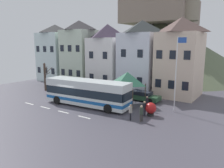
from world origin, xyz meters
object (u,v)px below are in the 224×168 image
Objects in this scene: parked_car_00 at (142,96)px; harbour_buoy at (151,108)px; parked_car_01 at (64,83)px; bare_tree_00 at (45,77)px; bus_shelter at (127,78)px; pedestrian_01 at (144,108)px; townhouse_00 at (56,53)px; hilltop_castle at (159,45)px; public_bench at (139,97)px; parked_car_02 at (86,87)px; pedestrian_03 at (141,112)px; pedestrian_00 at (147,103)px; flagpole at (177,70)px; townhouse_03 at (141,56)px; townhouse_01 at (80,53)px; transit_bus at (87,93)px; townhouse_04 at (180,58)px; townhouse_02 at (108,56)px; pedestrian_02 at (131,111)px.

harbour_buoy is at bearing -54.08° from parked_car_00.
parked_car_01 is (-15.01, 0.45, 0.04)m from parked_car_00.
bare_tree_00 is at bearing -166.66° from parked_car_00.
bus_shelter is 2.55× the size of pedestrian_01.
parked_car_00 is at bearing -12.69° from townhouse_00.
pedestrian_01 is (11.40, -31.96, -6.18)m from hilltop_castle.
public_bench is at bearing 10.29° from bare_tree_00.
parked_car_02 is 15.11m from pedestrian_03.
flagpole reaches higher than pedestrian_00.
public_bench is (9.44, -0.50, -0.22)m from parked_car_02.
pedestrian_01 is at bearing -61.72° from townhouse_03.
hilltop_castle is 27.61m from parked_car_01.
hilltop_castle reaches higher than parked_car_00.
harbour_buoy is (3.43, -5.10, 0.16)m from parked_car_00.
pedestrian_03 is (6.27, -12.44, -4.43)m from townhouse_03.
pedestrian_01 is (12.66, -5.58, 0.13)m from parked_car_02.
townhouse_01 reaches higher than pedestrian_00.
public_bench is at bearing -18.63° from townhouse_01.
public_bench is 15.42m from bare_tree_00.
parked_car_01 is (-10.63, 6.41, -0.92)m from transit_bus.
parked_car_00 is at bearing 49.36° from transit_bus.
bare_tree_00 is at bearing 178.29° from pedestrian_00.
pedestrian_00 is at bearing -1.71° from bare_tree_00.
bus_shelter is 2.43× the size of pedestrian_03.
public_bench is at bearing 129.14° from pedestrian_00.
parked_car_02 is at bearing 158.34° from harbour_buoy.
townhouse_00 is at bearing -179.24° from townhouse_04.
pedestrian_01 is at bearing -22.85° from townhouse_00.
townhouse_02 is at bearing -174.80° from townhouse_03.
flagpole is (2.76, 1.12, 3.76)m from pedestrian_00.
harbour_buoy reaches higher than parked_car_01.
townhouse_04 is 2.46× the size of bare_tree_00.
public_bench is (14.67, -0.80, -0.18)m from parked_car_01.
townhouse_01 is 19.76m from pedestrian_00.
bus_shelter is at bearing 159.56° from pedestrian_00.
townhouse_04 is 7.70m from parked_car_00.
pedestrian_03 is (24.95, -12.07, -4.54)m from townhouse_00.
pedestrian_00 is at bearing -94.79° from townhouse_04.
parked_car_02 is 2.86× the size of pedestrian_01.
parked_car_00 is at bearing 115.32° from pedestrian_03.
townhouse_04 is 2.39× the size of parked_car_00.
parked_car_00 is at bearing 46.44° from public_bench.
pedestrian_02 is at bearing -34.62° from townhouse_01.
townhouse_04 is at bearing 61.41° from parked_car_00.
townhouse_02 reaches higher than pedestrian_01.
bare_tree_00 reaches higher than parked_car_00.
townhouse_03 is at bearing 114.29° from public_bench.
public_bench is (-2.67, 7.02, -0.44)m from pedestrian_02.
bus_shelter is (-3.96, -7.59, -2.27)m from townhouse_04.
flagpole is (13.94, -7.18, -0.64)m from townhouse_02.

